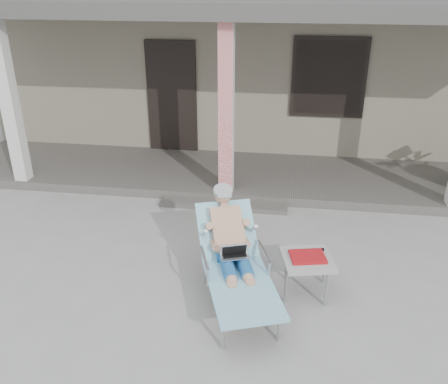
# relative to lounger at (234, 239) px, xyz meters

# --- Properties ---
(ground) EXTENTS (60.00, 60.00, 0.00)m
(ground) POSITION_rel_lounger_xyz_m (-0.42, 0.31, -0.71)
(ground) COLOR #9E9E99
(ground) RESTS_ON ground
(house) EXTENTS (10.40, 5.40, 3.30)m
(house) POSITION_rel_lounger_xyz_m (-0.42, 6.81, 0.95)
(house) COLOR gray
(house) RESTS_ON ground
(porch_deck) EXTENTS (10.00, 2.00, 0.15)m
(porch_deck) POSITION_rel_lounger_xyz_m (-0.42, 3.31, -0.64)
(porch_deck) COLOR #605B56
(porch_deck) RESTS_ON ground
(porch_overhang) EXTENTS (10.00, 2.30, 2.85)m
(porch_overhang) POSITION_rel_lounger_xyz_m (-0.42, 3.26, 2.08)
(porch_overhang) COLOR silver
(porch_overhang) RESTS_ON porch_deck
(porch_step) EXTENTS (2.00, 0.30, 0.07)m
(porch_step) POSITION_rel_lounger_xyz_m (-0.42, 2.16, -0.67)
(porch_step) COLOR #605B56
(porch_step) RESTS_ON ground
(lounger) EXTENTS (1.19, 1.84, 1.16)m
(lounger) POSITION_rel_lounger_xyz_m (0.00, 0.00, 0.00)
(lounger) COLOR #B7B7BC
(lounger) RESTS_ON ground
(side_table) EXTENTS (0.66, 0.66, 0.49)m
(side_table) POSITION_rel_lounger_xyz_m (0.82, 0.14, -0.30)
(side_table) COLOR #A5A5A1
(side_table) RESTS_ON ground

